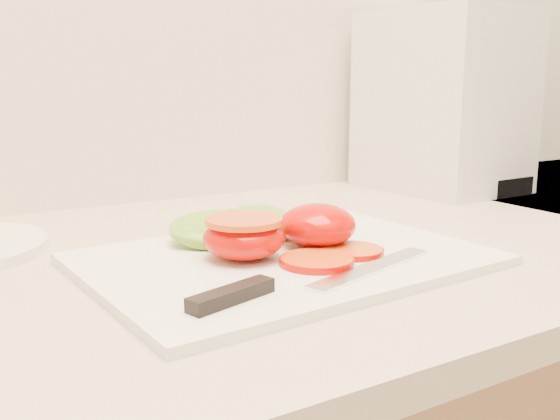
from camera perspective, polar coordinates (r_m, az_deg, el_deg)
cutting_board at (r=0.64m, az=0.46°, el=-4.51°), size 0.41×0.31×0.01m
tomato_half_dome at (r=0.67m, az=3.45°, el=-1.39°), size 0.08×0.08×0.05m
tomato_half_cut at (r=0.63m, az=-3.30°, el=-2.41°), size 0.08×0.08×0.04m
tomato_slice_0 at (r=0.61m, az=3.38°, el=-4.66°), size 0.07×0.07×0.01m
tomato_slice_1 at (r=0.65m, az=6.64°, el=-3.73°), size 0.06×0.06×0.01m
lettuce_leaf_0 at (r=0.70m, az=-4.55°, el=-1.71°), size 0.15×0.10×0.03m
lettuce_leaf_1 at (r=0.73m, az=-1.41°, el=-1.12°), size 0.15×0.14×0.03m
knife at (r=0.54m, az=1.08°, el=-6.72°), size 0.28×0.07×0.01m
appliance at (r=1.12m, az=14.64°, el=9.57°), size 0.21×0.26×0.30m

